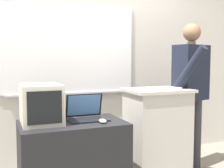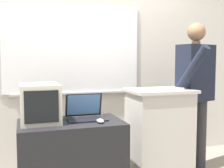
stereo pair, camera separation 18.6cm
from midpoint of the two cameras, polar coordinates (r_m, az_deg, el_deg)
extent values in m
cube|color=beige|center=(3.54, -6.26, 8.76)|extent=(6.40, 0.12, 3.00)
cube|color=#B7B7BC|center=(3.40, -10.32, 6.79)|extent=(1.68, 0.02, 1.06)
cube|color=white|center=(3.40, -10.30, 6.79)|extent=(1.63, 0.02, 1.01)
cube|color=#B7B7BC|center=(3.40, -10.12, -1.94)|extent=(1.47, 0.04, 0.02)
cube|color=#BCB7AD|center=(3.02, 7.33, -10.38)|extent=(0.59, 0.46, 0.93)
cube|color=#BCB7AD|center=(2.93, 7.43, -1.28)|extent=(0.64, 0.50, 0.03)
cube|color=black|center=(2.58, -10.07, -15.49)|extent=(0.90, 0.55, 0.72)
cylinder|color=#333338|center=(3.24, 12.67, -10.46)|extent=(0.13, 0.13, 0.81)
cylinder|color=#333338|center=(3.41, 15.08, -9.75)|extent=(0.13, 0.13, 0.81)
cube|color=black|center=(3.22, 14.16, 2.24)|extent=(0.45, 0.32, 0.61)
cylinder|color=#8C6647|center=(3.22, 14.28, 8.03)|extent=(0.09, 0.09, 0.04)
sphere|color=#8C6647|center=(3.23, 14.32, 10.12)|extent=(0.20, 0.20, 0.20)
cylinder|color=black|center=(2.89, 13.49, 2.72)|extent=(0.19, 0.43, 0.51)
cylinder|color=black|center=(3.40, 16.52, 1.90)|extent=(0.08, 0.08, 0.58)
cube|color=black|center=(2.51, -6.95, -7.28)|extent=(0.35, 0.21, 0.01)
cube|color=black|center=(2.62, -7.74, -4.28)|extent=(0.34, 0.07, 0.22)
cube|color=#598CCC|center=(2.61, -7.70, -4.26)|extent=(0.31, 0.05, 0.19)
cube|color=beige|center=(2.87, 7.83, -0.91)|extent=(0.45, 0.13, 0.02)
ellipsoid|color=silver|center=(2.41, -4.14, -7.52)|extent=(0.06, 0.10, 0.03)
cube|color=beige|center=(2.46, -16.35, -3.91)|extent=(0.32, 0.40, 0.33)
cube|color=black|center=(2.26, -15.82, -4.67)|extent=(0.27, 0.01, 0.26)
camera|label=1|loc=(0.09, -92.01, -0.17)|focal=45.00mm
camera|label=2|loc=(0.09, 87.99, 0.17)|focal=45.00mm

